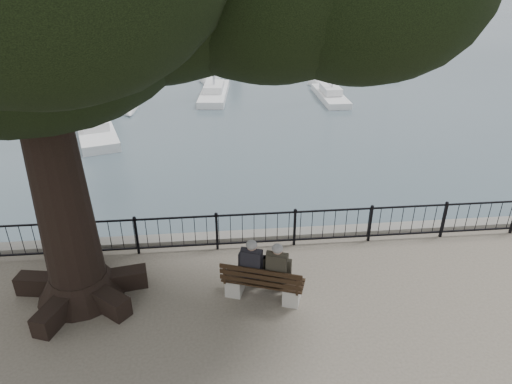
{
  "coord_description": "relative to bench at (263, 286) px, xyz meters",
  "views": [
    {
      "loc": [
        -0.97,
        -7.4,
        6.66
      ],
      "look_at": [
        0.0,
        2.5,
        1.6
      ],
      "focal_mm": 32.0,
      "sensor_mm": 36.0,
      "label": 1
    }
  ],
  "objects": [
    {
      "name": "harbor",
      "position": [
        0.05,
        2.53,
        -0.83
      ],
      "size": [
        260.0,
        260.0,
        1.2
      ],
      "color": "slate",
      "rests_on": "ground"
    },
    {
      "name": "railing",
      "position": [
        0.05,
        2.03,
        0.23
      ],
      "size": [
        22.06,
        0.06,
        1.0
      ],
      "color": "black",
      "rests_on": "ground"
    },
    {
      "name": "bench",
      "position": [
        0.0,
        0.0,
        0.0
      ],
      "size": [
        1.85,
        1.1,
        0.94
      ],
      "color": "gray",
      "rests_on": "ground"
    },
    {
      "name": "person_left",
      "position": [
        -0.19,
        0.18,
        0.36
      ],
      "size": [
        0.6,
        0.81,
        1.49
      ],
      "color": "black",
      "rests_on": "ground"
    },
    {
      "name": "person_right",
      "position": [
        0.33,
        -0.01,
        0.36
      ],
      "size": [
        0.6,
        0.81,
        1.49
      ],
      "color": "black",
      "rests_on": "ground"
    },
    {
      "name": "lion_monument",
      "position": [
        2.05,
        49.46,
        0.86
      ],
      "size": [
        5.9,
        5.9,
        8.73
      ],
      "color": "slate",
      "rests_on": "ground"
    },
    {
      "name": "sailboat_a",
      "position": [
        -6.72,
        14.23,
        -1.01
      ],
      "size": [
        3.32,
        6.15,
        11.19
      ],
      "color": "white",
      "rests_on": "ground"
    },
    {
      "name": "sailboat_b",
      "position": [
        -0.77,
        20.55,
        -0.97
      ],
      "size": [
        2.13,
        5.72,
        12.43
      ],
      "color": "white",
      "rests_on": "ground"
    },
    {
      "name": "sailboat_c",
      "position": [
        6.37,
        19.36,
        -1.03
      ],
      "size": [
        1.37,
        4.9,
        9.49
      ],
      "color": "white",
      "rests_on": "ground"
    },
    {
      "name": "sailboat_d",
      "position": [
        12.53,
        25.88,
        -1.04
      ],
      "size": [
        2.88,
        5.22,
        9.17
      ],
      "color": "white",
      "rests_on": "ground"
    },
    {
      "name": "sailboat_e",
      "position": [
        -13.63,
        29.01,
        -0.97
      ],
      "size": [
        3.11,
        4.85,
        11.34
      ],
      "color": "white",
      "rests_on": "ground"
    },
    {
      "name": "sailboat_f",
      "position": [
        0.69,
        30.17,
        -1.01
      ],
      "size": [
        3.04,
        5.0,
        10.28
      ],
      "color": "white",
      "rests_on": "ground"
    },
    {
      "name": "sailboat_g",
      "position": [
        9.94,
        34.15,
        -1.01
      ],
      "size": [
        3.59,
        5.65,
        10.81
      ],
      "color": "white",
      "rests_on": "ground"
    },
    {
      "name": "sailboat_h",
      "position": [
        -3.24,
        39.6,
        -0.98
      ],
      "size": [
        1.41,
        4.77,
        11.27
      ],
      "color": "white",
      "rests_on": "ground"
    }
  ]
}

